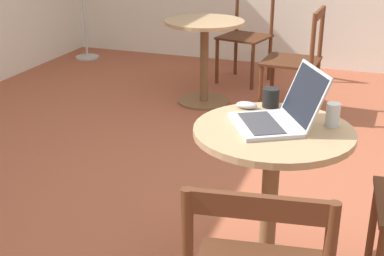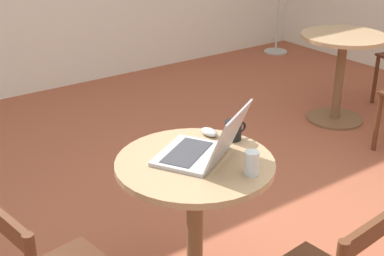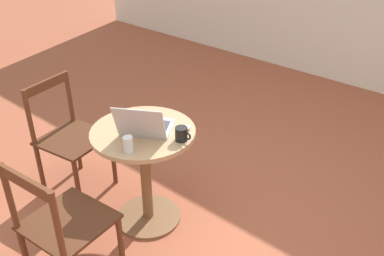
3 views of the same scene
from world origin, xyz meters
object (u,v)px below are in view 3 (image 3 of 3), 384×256
at_px(chair_near_left, 69,137).
at_px(mouse, 185,128).
at_px(laptop, 145,126).
at_px(mug, 182,134).
at_px(cafe_table_near, 145,158).
at_px(drinking_glass, 128,144).
at_px(chair_near_front, 63,226).

xyz_separation_m(chair_near_left, mouse, (0.93, 0.28, 0.30)).
bearing_deg(laptop, mug, 18.84).
bearing_deg(cafe_table_near, drinking_glass, -63.08).
bearing_deg(mug, laptop, -161.16).
xyz_separation_m(laptop, mug, (0.24, 0.08, -0.01)).
relative_size(mug, drinking_glass, 1.15).
height_order(cafe_table_near, drinking_glass, drinking_glass).
bearing_deg(chair_near_front, laptop, 92.22).
bearing_deg(laptop, mouse, 46.17).
relative_size(laptop, drinking_glass, 4.46).
distance_m(chair_near_left, mouse, 1.01).
xyz_separation_m(chair_near_left, mug, (0.99, 0.18, 0.33)).
height_order(chair_near_left, drinking_glass, chair_near_left).
xyz_separation_m(cafe_table_near, laptop, (0.03, -0.01, 0.27)).
bearing_deg(mouse, laptop, -133.83).
distance_m(mouse, mug, 0.12).
bearing_deg(drinking_glass, mug, 62.35).
xyz_separation_m(cafe_table_near, mug, (0.27, 0.07, 0.26)).
distance_m(chair_near_front, mouse, 0.95).
relative_size(cafe_table_near, laptop, 1.64).
relative_size(cafe_table_near, mouse, 7.45).
xyz_separation_m(cafe_table_near, mouse, (0.21, 0.17, 0.23)).
bearing_deg(mouse, chair_near_left, -163.08).
bearing_deg(laptop, cafe_table_near, 165.21).
bearing_deg(chair_near_left, mouse, 16.92).
distance_m(chair_near_front, laptop, 0.78).
bearing_deg(cafe_table_near, mug, 14.80).
relative_size(cafe_table_near, chair_near_front, 0.83).
relative_size(mouse, drinking_glass, 0.98).
bearing_deg(mug, chair_near_left, -169.67).
xyz_separation_m(mouse, drinking_glass, (-0.09, -0.40, 0.03)).
xyz_separation_m(laptop, mouse, (0.18, 0.18, -0.04)).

